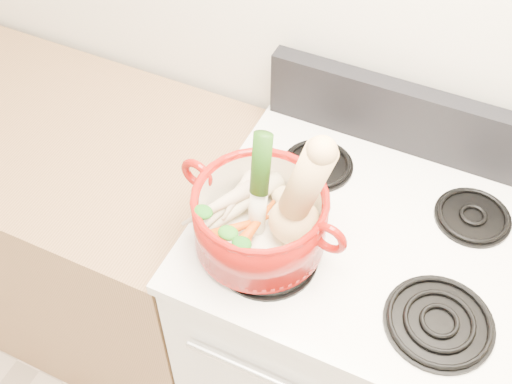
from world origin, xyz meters
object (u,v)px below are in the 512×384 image
at_px(stove_body, 349,338).
at_px(leek, 258,185).
at_px(dutch_oven, 260,219).
at_px(squash, 303,195).

height_order(stove_body, leek, leek).
relative_size(dutch_oven, leek, 1.08).
height_order(stove_body, squash, squash).
height_order(dutch_oven, leek, leek).
xyz_separation_m(stove_body, dutch_oven, (-0.22, -0.13, 0.58)).
bearing_deg(leek, dutch_oven, -55.62).
bearing_deg(dutch_oven, squash, 20.89).
distance_m(dutch_oven, leek, 0.09).
xyz_separation_m(squash, leek, (-0.09, -0.01, -0.01)).
relative_size(dutch_oven, squash, 1.02).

